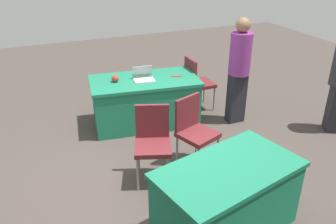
% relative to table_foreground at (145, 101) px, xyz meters
% --- Properties ---
extents(ground_plane, '(14.40, 14.40, 0.00)m').
position_rel_table_foreground_xyz_m(ground_plane, '(0.34, 1.45, -0.39)').
color(ground_plane, '#4C423D').
extents(table_foreground, '(1.82, 1.11, 0.77)m').
position_rel_table_foreground_xyz_m(table_foreground, '(0.00, 0.00, 0.00)').
color(table_foreground, '#1E7A56').
rests_on(table_foreground, ground).
extents(table_mid_left, '(1.61, 1.12, 0.77)m').
position_rel_table_foreground_xyz_m(table_mid_left, '(0.02, 2.59, 0.00)').
color(table_mid_left, '#1E7A56').
rests_on(table_mid_left, ground).
extents(chair_tucked_left, '(0.44, 0.44, 0.95)m').
position_rel_table_foreground_xyz_m(chair_tucked_left, '(-1.02, -0.14, 0.16)').
color(chair_tucked_left, '#9E9993').
rests_on(chair_tucked_left, ground).
extents(chair_tucked_right, '(0.56, 0.56, 0.97)m').
position_rel_table_foreground_xyz_m(chair_tucked_right, '(0.41, 1.47, 0.18)').
color(chair_tucked_right, '#9E9993').
rests_on(chair_tucked_right, ground).
extents(chair_back_row, '(0.57, 0.57, 0.97)m').
position_rel_table_foreground_xyz_m(chair_back_row, '(-0.19, 1.40, 0.17)').
color(chair_back_row, '#9E9993').
rests_on(chair_back_row, ground).
extents(person_attendee_standing, '(0.34, 0.34, 1.74)m').
position_rel_table_foreground_xyz_m(person_attendee_standing, '(-1.41, 0.53, 0.58)').
color(person_attendee_standing, '#26262D').
rests_on(person_attendee_standing, ground).
extents(laptop_silver, '(0.35, 0.33, 0.21)m').
position_rel_table_foreground_xyz_m(laptop_silver, '(0.02, 0.02, 0.42)').
color(laptop_silver, silver).
rests_on(laptop_silver, table_foreground).
extents(yarn_ball, '(0.11, 0.11, 0.11)m').
position_rel_table_foreground_xyz_m(yarn_ball, '(0.46, -0.07, 0.44)').
color(yarn_ball, '#B2382D').
rests_on(yarn_ball, table_foreground).
extents(scissors_red, '(0.18, 0.10, 0.01)m').
position_rel_table_foreground_xyz_m(scissors_red, '(-0.53, 0.08, 0.39)').
color(scissors_red, red).
rests_on(scissors_red, table_foreground).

